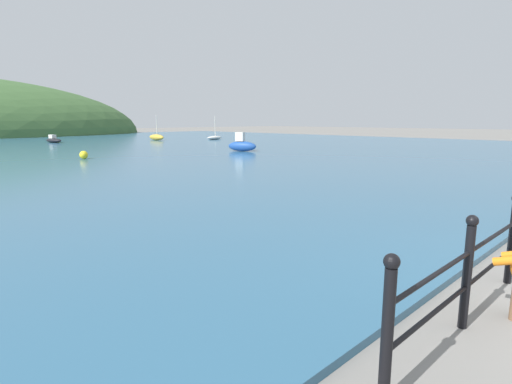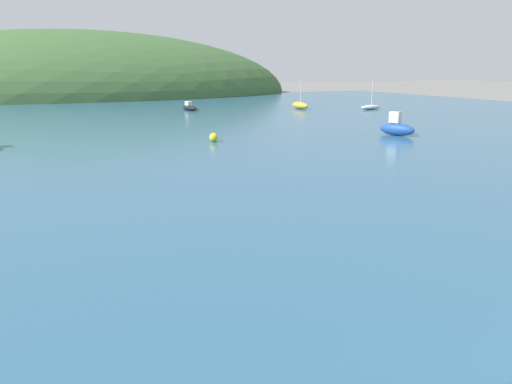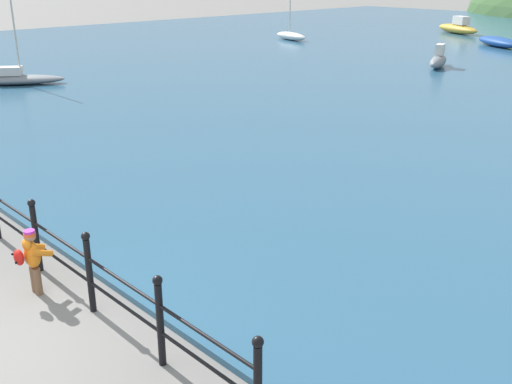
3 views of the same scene
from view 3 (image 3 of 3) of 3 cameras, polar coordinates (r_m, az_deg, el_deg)
The scene contains 7 objects.
iron_railing at distance 8.54m, azimuth -15.61°, elevation -7.16°, with size 6.78×0.12×1.21m.
child_in_coat at distance 9.27m, azimuth -20.62°, elevation -5.72°, with size 0.39×0.53×1.00m.
boat_far_right at distance 39.69m, azimuth 22.11°, elevation 13.12°, with size 4.04×3.25×0.57m.
boat_far_left at distance 26.40m, azimuth -21.94°, elevation 10.04°, with size 3.03×3.68×4.53m.
boat_nearest_quay at distance 40.53m, azimuth 3.34°, elevation 14.63°, with size 3.23×1.52×2.99m.
boat_twin_mast at distance 30.12m, azimuth 16.97°, elevation 11.93°, with size 1.48×2.58×1.07m.
boat_blue_hull at distance 46.88m, azimuth 18.67°, elevation 14.60°, with size 4.46×3.06×1.22m.
Camera 3 is at (6.81, -1.86, 4.50)m, focal length 42.00 mm.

